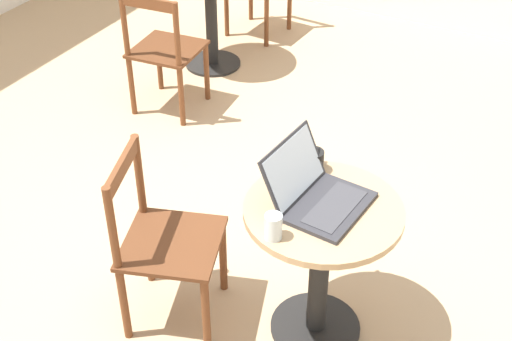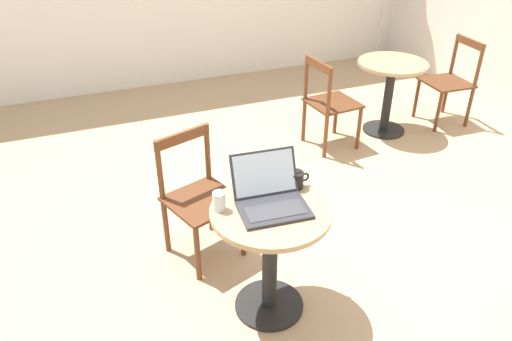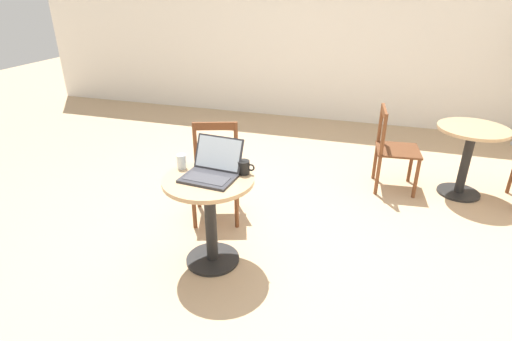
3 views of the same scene
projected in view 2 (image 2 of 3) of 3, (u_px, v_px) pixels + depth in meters
The scene contains 10 objects.
ground_plane at pixel (260, 243), 3.45m from camera, with size 16.00×16.00×0.00m, color tan.
cafe_table_near at pixel (270, 240), 2.69m from camera, with size 0.64×0.64×0.70m.
cafe_table_mid at pixel (390, 83), 4.68m from camera, with size 0.64×0.64×0.70m.
chair_near_back at pixel (199, 197), 3.17m from camera, with size 0.52×0.52×0.84m.
chair_mid_right at pixel (450, 82), 4.91m from camera, with size 0.43×0.43×0.84m.
chair_mid_left at pixel (329, 104), 4.45m from camera, with size 0.45×0.45×0.84m.
laptop at pixel (271, 197), 2.59m from camera, with size 0.39×0.38×0.24m.
mouse at pixel (270, 181), 2.79m from camera, with size 0.06×0.10×0.03m.
mug at pixel (296, 180), 2.74m from camera, with size 0.13×0.09×0.10m.
drinking_glass at pixel (219, 201), 2.56m from camera, with size 0.07×0.07×0.10m.
Camera 2 is at (-1.02, -2.50, 2.21)m, focal length 35.00 mm.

